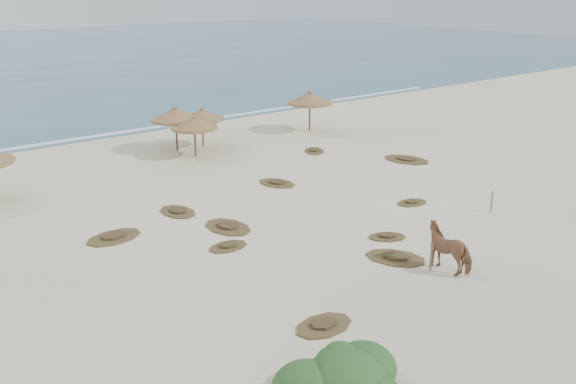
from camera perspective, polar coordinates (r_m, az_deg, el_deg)
name	(u,v)px	position (r m, az deg, el deg)	size (l,w,h in m)	color
ground	(323,269)	(24.71, 3.17, -6.87)	(160.00, 160.00, 0.00)	beige
foam_line	(76,139)	(46.46, -18.33, 4.47)	(70.00, 0.60, 0.01)	white
palapa_3	(194,124)	(39.72, -8.33, 6.04)	(3.63, 3.63, 2.70)	brown
palapa_4	(175,115)	(41.37, -9.98, 6.76)	(3.22, 3.22, 2.97)	brown
palapa_5	(202,115)	(42.25, -7.64, 6.78)	(3.33, 3.33, 2.66)	brown
palapa_6	(310,99)	(46.08, 1.96, 8.29)	(4.21, 4.21, 3.03)	brown
horse	(450,248)	(25.09, 14.21, -4.84)	(0.94, 2.07, 1.75)	#996A45
fence_post_near	(431,257)	(24.96, 12.60, -5.69)	(0.08, 0.08, 1.07)	#6F6153
fence_post_far	(492,202)	(31.75, 17.65, -0.83)	(0.08, 0.08, 1.04)	#6F6153
bush	(344,384)	(17.46, 4.99, -16.68)	(3.75, 3.31, 1.68)	#2E5E28
scrub_1	(114,237)	(28.45, -15.22, -3.88)	(2.70, 1.97, 0.16)	brown
scrub_2	(228,246)	(26.67, -5.36, -4.81)	(1.77, 1.18, 0.16)	brown
scrub_3	(228,227)	(28.67, -5.38, -3.09)	(1.92, 2.69, 0.16)	brown
scrub_4	(412,202)	(32.17, 10.97, -0.91)	(1.78, 1.31, 0.16)	brown
scrub_5	(406,159)	(39.68, 10.49, 2.86)	(2.57, 3.29, 0.16)	brown
scrub_7	(277,183)	(34.56, -1.00, 0.82)	(1.95, 2.50, 0.16)	brown
scrub_9	(395,257)	(25.88, 9.53, -5.76)	(2.52, 2.89, 0.16)	brown
scrub_10	(314,151)	(41.03, 2.36, 3.69)	(2.09, 2.26, 0.16)	brown
scrub_11	(324,325)	(20.94, 3.18, -11.73)	(2.11, 1.39, 0.16)	brown
scrub_12	(387,236)	(27.83, 8.80, -3.93)	(1.95, 1.77, 0.16)	brown
scrub_13	(178,211)	(30.81, -9.78, -1.72)	(1.58, 2.28, 0.16)	brown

